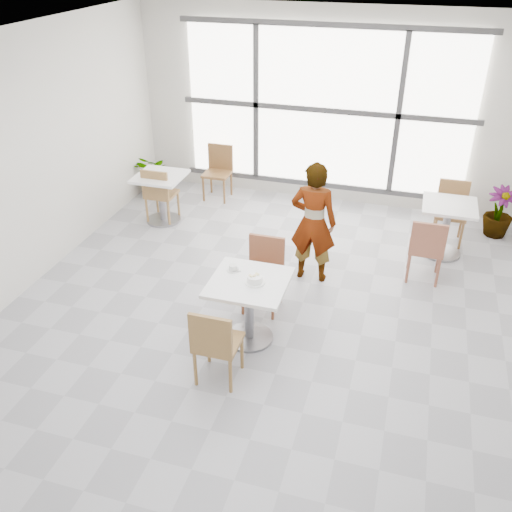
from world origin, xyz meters
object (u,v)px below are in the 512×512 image
(oatmeal_bowl, at_px, (255,279))
(plant_right, at_px, (499,212))
(main_table, at_px, (249,299))
(bg_table_right, at_px, (447,222))
(plant_left, at_px, (155,175))
(chair_near, at_px, (215,342))
(bg_table_left, at_px, (161,192))
(bg_chair_right_far, at_px, (451,207))
(bg_chair_right_near, at_px, (427,247))
(bg_chair_left_far, at_px, (219,168))
(bg_chair_left_near, at_px, (159,192))
(chair_far, at_px, (264,268))
(coffee_cup, at_px, (233,268))
(person, at_px, (313,223))

(oatmeal_bowl, height_order, plant_right, oatmeal_bowl)
(plant_right, bearing_deg, main_table, -129.53)
(main_table, bearing_deg, oatmeal_bowl, -12.87)
(bg_table_right, height_order, plant_left, bg_table_right)
(chair_near, distance_m, plant_right, 4.97)
(chair_near, bearing_deg, plant_right, -125.06)
(main_table, relative_size, bg_table_left, 1.07)
(bg_chair_right_far, bearing_deg, bg_chair_right_near, -103.29)
(plant_right, bearing_deg, bg_chair_left_far, 177.88)
(chair_near, relative_size, bg_chair_right_near, 1.00)
(bg_chair_left_near, distance_m, bg_chair_right_near, 3.93)
(chair_near, distance_m, oatmeal_bowl, 0.80)
(bg_chair_left_near, distance_m, bg_chair_right_far, 4.25)
(bg_table_right, distance_m, plant_right, 1.09)
(main_table, xyz_separation_m, plant_right, (2.75, 3.33, -0.15))
(bg_chair_left_far, bearing_deg, chair_far, -60.77)
(plant_right, bearing_deg, coffee_cup, -132.98)
(main_table, distance_m, coffee_cup, 0.37)
(plant_left, relative_size, plant_right, 0.95)
(chair_far, relative_size, oatmeal_bowl, 4.14)
(chair_far, xyz_separation_m, bg_chair_right_far, (2.09, 2.33, 0.00))
(chair_near, relative_size, bg_table_right, 1.16)
(chair_near, distance_m, bg_chair_left_near, 3.67)
(person, distance_m, bg_table_right, 1.98)
(chair_far, xyz_separation_m, bg_chair_left_near, (-2.10, 1.65, 0.00))
(bg_table_left, bearing_deg, bg_chair_right_far, 8.64)
(oatmeal_bowl, bearing_deg, coffee_cup, 151.05)
(main_table, relative_size, plant_left, 1.14)
(bg_table_left, relative_size, bg_table_right, 1.00)
(bg_chair_left_near, bearing_deg, oatmeal_bowl, 133.22)
(bg_chair_right_near, bearing_deg, main_table, 44.62)
(bg_table_left, relative_size, bg_chair_right_near, 0.86)
(bg_table_left, relative_size, plant_right, 1.01)
(bg_chair_left_far, bearing_deg, bg_chair_right_far, -7.53)
(oatmeal_bowl, xyz_separation_m, bg_table_left, (-2.18, 2.39, -0.31))
(person, bearing_deg, bg_chair_left_near, -19.22)
(main_table, xyz_separation_m, chair_near, (-0.11, -0.74, -0.02))
(plant_left, bearing_deg, coffee_cup, -51.93)
(main_table, height_order, bg_chair_right_near, bg_chair_right_near)
(bg_table_right, bearing_deg, bg_chair_right_far, 82.85)
(chair_far, relative_size, bg_table_right, 1.16)
(main_table, xyz_separation_m, oatmeal_bowl, (0.07, -0.02, 0.27))
(chair_far, xyz_separation_m, person, (0.41, 0.76, 0.28))
(person, bearing_deg, chair_near, 77.51)
(main_table, distance_m, bg_table_left, 3.18)
(chair_far, bearing_deg, main_table, -87.92)
(bg_chair_left_near, xyz_separation_m, plant_left, (-0.52, 0.93, -0.15))
(bg_chair_left_near, height_order, bg_chair_right_far, same)
(person, height_order, plant_left, person)
(coffee_cup, xyz_separation_m, bg_table_right, (2.22, 2.39, -0.29))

